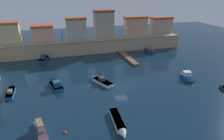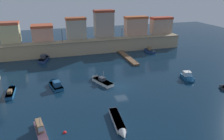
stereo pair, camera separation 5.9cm
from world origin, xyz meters
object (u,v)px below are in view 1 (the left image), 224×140
at_px(moored_boat_3, 11,91).
at_px(quay_lamp_0, 62,33).
at_px(moored_boat_8, 188,78).
at_px(mooring_buoy_0, 65,133).
at_px(moored_boat_5, 100,80).
at_px(moored_boat_6, 119,123).
at_px(moored_boat_7, 42,134).
at_px(moored_boat_1, 44,58).
at_px(quay_lamp_1, 122,31).
at_px(moored_boat_4, 55,84).
at_px(moored_boat_0, 149,50).

bearing_deg(moored_boat_3, quay_lamp_0, -27.10).
relative_size(moored_boat_8, mooring_buoy_0, 9.11).
relative_size(moored_boat_5, moored_boat_6, 0.93).
bearing_deg(moored_boat_7, moored_boat_5, 132.10).
relative_size(moored_boat_1, mooring_buoy_0, 11.40).
xyz_separation_m(moored_boat_6, moored_boat_8, (19.79, 11.40, 0.12)).
xyz_separation_m(quay_lamp_1, moored_boat_4, (-21.82, -21.46, -5.84)).
bearing_deg(moored_boat_5, moored_boat_6, 153.45).
height_order(moored_boat_4, moored_boat_7, moored_boat_7).
bearing_deg(moored_boat_1, moored_boat_3, 179.95).
height_order(quay_lamp_1, moored_boat_6, quay_lamp_1).
bearing_deg(moored_boat_4, moored_boat_1, -8.00).
distance_m(moored_boat_4, moored_boat_5, 9.21).
height_order(moored_boat_5, moored_boat_8, moored_boat_5).
xyz_separation_m(moored_boat_0, moored_boat_6, (-21.07, -33.58, -0.17)).
bearing_deg(moored_boat_0, moored_boat_5, 116.96).
relative_size(quay_lamp_1, moored_boat_6, 0.46).
distance_m(moored_boat_7, moored_boat_8, 32.29).
xyz_separation_m(quay_lamp_0, moored_boat_4, (-3.58, -21.46, -6.11)).
bearing_deg(moored_boat_5, quay_lamp_0, -8.34).
bearing_deg(moored_boat_4, moored_boat_7, 157.15).
xyz_separation_m(quay_lamp_0, moored_boat_3, (-11.70, -21.91, -6.20)).
bearing_deg(moored_boat_8, quay_lamp_0, -126.59).
bearing_deg(moored_boat_3, moored_boat_0, -63.74).
xyz_separation_m(quay_lamp_0, moored_boat_0, (25.61, -4.30, -6.03)).
bearing_deg(moored_boat_0, quay_lamp_0, 66.01).
bearing_deg(moored_boat_8, mooring_buoy_0, -57.66).
relative_size(moored_boat_4, moored_boat_5, 0.84).
bearing_deg(mooring_buoy_0, quay_lamp_0, 85.23).
distance_m(quay_lamp_0, moored_boat_5, 23.47).
distance_m(quay_lamp_0, moored_boat_3, 25.60).
xyz_separation_m(moored_boat_5, mooring_buoy_0, (-8.73, -15.35, -0.40)).
bearing_deg(moored_boat_1, moored_boat_5, -131.09).
relative_size(moored_boat_3, moored_boat_6, 0.85).
distance_m(quay_lamp_1, moored_boat_3, 37.56).
height_order(quay_lamp_1, moored_boat_8, quay_lamp_1).
bearing_deg(moored_boat_3, quay_lamp_1, -52.80).
height_order(moored_boat_0, moored_boat_1, moored_boat_0).
bearing_deg(moored_boat_3, mooring_buoy_0, -149.84).
bearing_deg(moored_boat_6, moored_boat_5, -179.51).
distance_m(moored_boat_8, mooring_buoy_0, 29.50).
distance_m(quay_lamp_1, mooring_buoy_0, 43.43).
relative_size(moored_boat_7, moored_boat_8, 1.49).
bearing_deg(moored_boat_4, moored_boat_6, -167.49).
relative_size(moored_boat_4, moored_boat_6, 0.78).
bearing_deg(quay_lamp_0, moored_boat_0, -9.53).
bearing_deg(moored_boat_3, moored_boat_7, -158.99).
distance_m(moored_boat_4, moored_boat_7, 16.02).
bearing_deg(moored_boat_1, mooring_buoy_0, -157.69).
distance_m(moored_boat_1, moored_boat_7, 34.12).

